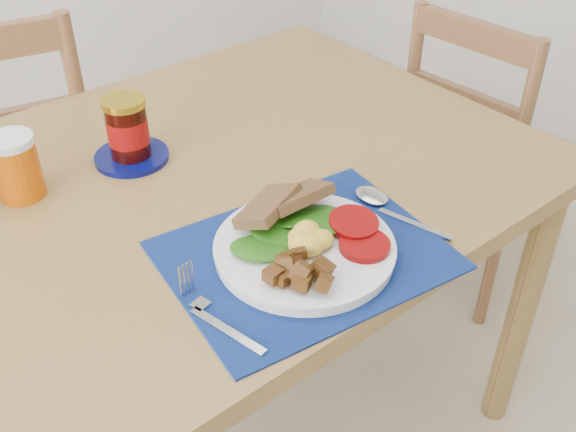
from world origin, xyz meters
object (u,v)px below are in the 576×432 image
at_px(chair_end, 480,128).
at_px(juice_glass, 17,168).
at_px(jam_on_saucer, 128,133).
at_px(breakfast_plate, 304,247).
at_px(chair_far, 5,155).

xyz_separation_m(chair_end, juice_glass, (-1.14, 0.14, 0.27)).
xyz_separation_m(juice_glass, jam_on_saucer, (0.20, -0.02, 0.00)).
bearing_deg(juice_glass, breakfast_plate, -59.06).
height_order(breakfast_plate, juice_glass, juice_glass).
xyz_separation_m(chair_end, breakfast_plate, (-0.88, -0.30, 0.24)).
bearing_deg(jam_on_saucer, chair_far, 102.25).
relative_size(juice_glass, jam_on_saucer, 0.78).
height_order(chair_end, breakfast_plate, chair_end).
relative_size(breakfast_plate, juice_glass, 2.54).
xyz_separation_m(breakfast_plate, juice_glass, (-0.26, 0.44, 0.03)).
distance_m(chair_far, chair_end, 1.21).
xyz_separation_m(chair_far, chair_end, (1.04, -0.61, -0.03)).
distance_m(chair_end, jam_on_saucer, 0.98).
distance_m(breakfast_plate, juice_glass, 0.51).
bearing_deg(chair_end, jam_on_saucer, 78.62).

